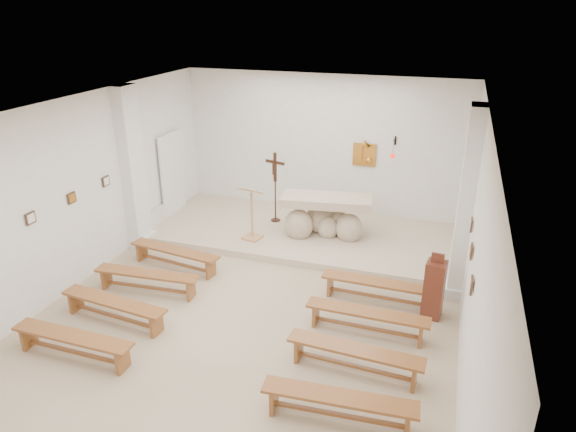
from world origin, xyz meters
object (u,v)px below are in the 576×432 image
(donation_pedestal, at_px, (434,289))
(bench_left_fourth, at_px, (73,341))
(bench_left_front, at_px, (175,254))
(bench_right_third, at_px, (355,354))
(bench_left_third, at_px, (114,306))
(bench_left_second, at_px, (147,277))
(altar, at_px, (325,219))
(lectern, at_px, (251,213))
(bench_right_front, at_px, (377,286))
(bench_right_second, at_px, (367,317))
(crucifix_stand, at_px, (275,182))
(bench_right_fourth, at_px, (339,402))

(donation_pedestal, height_order, bench_left_fourth, donation_pedestal)
(donation_pedestal, xyz_separation_m, bench_left_front, (-5.07, 0.16, -0.21))
(bench_right_third, height_order, bench_left_fourth, same)
(bench_left_third, relative_size, bench_left_fourth, 1.01)
(donation_pedestal, distance_m, bench_left_fourth, 5.83)
(bench_left_front, height_order, bench_left_second, same)
(altar, distance_m, bench_left_third, 4.94)
(lectern, distance_m, bench_right_front, 3.41)
(bench_left_front, height_order, bench_right_third, same)
(altar, relative_size, donation_pedestal, 1.71)
(donation_pedestal, distance_m, bench_right_second, 1.31)
(altar, distance_m, bench_right_front, 2.69)
(crucifix_stand, bearing_deg, bench_right_fourth, -47.38)
(crucifix_stand, xyz_separation_m, bench_left_second, (-1.23, -3.63, -0.81))
(bench_right_front, height_order, bench_left_third, same)
(bench_right_front, relative_size, bench_right_second, 1.00)
(bench_right_front, bearing_deg, crucifix_stand, 138.57)
(altar, distance_m, bench_right_fourth, 5.46)
(bench_left_second, relative_size, bench_right_fourth, 1.00)
(bench_right_front, bearing_deg, bench_right_third, -89.01)
(bench_left_front, distance_m, bench_right_third, 4.57)
(donation_pedestal, height_order, bench_left_front, donation_pedestal)
(altar, relative_size, lectern, 1.65)
(altar, distance_m, bench_right_third, 4.50)
(bench_right_second, distance_m, bench_left_fourth, 4.57)
(bench_left_front, height_order, bench_right_second, same)
(lectern, height_order, donation_pedestal, lectern)
(donation_pedestal, height_order, bench_left_second, donation_pedestal)
(bench_left_front, bearing_deg, donation_pedestal, 6.16)
(bench_left_second, height_order, bench_left_third, same)
(bench_left_second, xyz_separation_m, bench_left_third, (0.00, -1.01, 0.00))
(bench_left_third, distance_m, bench_right_fourth, 4.22)
(bench_right_front, bearing_deg, bench_left_fourth, -142.53)
(altar, xyz_separation_m, bench_right_front, (1.54, -2.20, -0.22))
(bench_right_third, bearing_deg, lectern, 133.65)
(bench_left_front, xyz_separation_m, bench_left_third, (0.00, -2.02, 0.00))
(lectern, height_order, bench_left_fourth, lectern)
(bench_right_front, bearing_deg, bench_right_fourth, -89.01)
(lectern, relative_size, bench_left_front, 0.62)
(bench_left_front, height_order, bench_right_front, same)
(crucifix_stand, relative_size, bench_right_second, 0.84)
(bench_right_front, distance_m, bench_right_second, 1.01)
(bench_left_second, bearing_deg, altar, 47.19)
(lectern, xyz_separation_m, bench_right_second, (3.02, -2.52, -0.45))
(bench_right_second, bearing_deg, bench_right_fourth, -89.29)
(lectern, bearing_deg, donation_pedestal, -11.29)
(donation_pedestal, bearing_deg, bench_right_fourth, -101.42)
(bench_left_front, distance_m, bench_left_fourth, 3.03)
(bench_left_second, distance_m, bench_right_fourth, 4.57)
(bench_right_second, bearing_deg, bench_left_fourth, -153.05)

